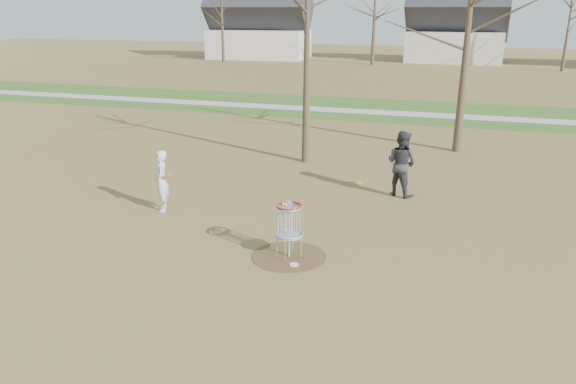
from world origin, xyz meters
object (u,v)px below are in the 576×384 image
object	(u,v)px
player_standing	(161,181)
player_throwing	(401,163)
disc_grounded	(294,265)
disc_golf_basket	(289,221)

from	to	relation	value
player_standing	player_throwing	size ratio (longest dim) A/B	0.87
disc_grounded	disc_golf_basket	xyz separation A→B (m)	(-0.26, 0.43, 0.89)
disc_grounded	disc_golf_basket	distance (m)	1.03
player_throwing	player_standing	bearing A→B (deg)	55.41
player_throwing	disc_grounded	world-z (taller)	player_throwing
player_standing	disc_grounded	xyz separation A→B (m)	(4.75, -2.40, -0.87)
player_standing	disc_golf_basket	world-z (taller)	player_standing
player_throwing	disc_golf_basket	size ratio (longest dim) A/B	1.53
player_standing	disc_golf_basket	xyz separation A→B (m)	(4.49, -1.96, 0.02)
player_standing	disc_golf_basket	size ratio (longest dim) A/B	1.32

